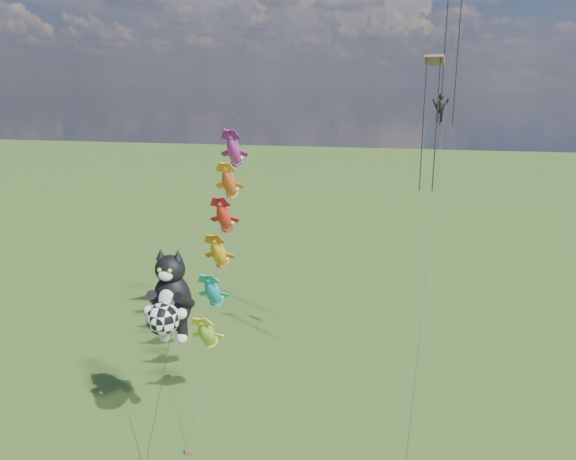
# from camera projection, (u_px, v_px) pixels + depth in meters

# --- Properties ---
(ground) EXTENTS (300.00, 300.00, 0.00)m
(ground) POSITION_uv_depth(u_px,v_px,m) (82.00, 433.00, 32.62)
(ground) COLOR #214310
(cat_kite_rig) EXTENTS (2.46, 4.14, 11.34)m
(cat_kite_rig) POSITION_uv_depth(u_px,v_px,m) (170.00, 300.00, 29.50)
(cat_kite_rig) COLOR brown
(cat_kite_rig) RESTS_ON ground
(fish_windsock_rig) EXTENTS (1.88, 15.92, 17.85)m
(fish_windsock_rig) POSITION_uv_depth(u_px,v_px,m) (221.00, 235.00, 36.68)
(fish_windsock_rig) COLOR brown
(fish_windsock_rig) RESTS_ON ground
(parafoil_rig) EXTENTS (2.76, 17.48, 25.53)m
(parafoil_rig) POSITION_uv_depth(u_px,v_px,m) (441.00, 97.00, 31.73)
(parafoil_rig) COLOR brown
(parafoil_rig) RESTS_ON ground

